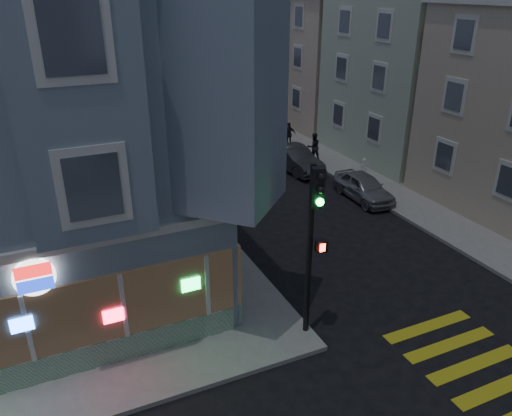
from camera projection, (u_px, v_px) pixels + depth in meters
sidewalk_ne at (402, 119)px, 39.71m from camera, size 24.00×42.00×0.15m
row_house_b at (442, 65)px, 30.40m from camera, size 12.00×8.60×10.50m
row_house_c at (355, 59)px, 38.17m from camera, size 12.00×8.60×9.00m
row_house_d at (299, 38)px, 45.34m from camera, size 12.00×8.60×10.50m
utility_pole at (273, 65)px, 34.45m from camera, size 2.20×0.30×9.00m
street_tree_near at (242, 66)px, 39.86m from camera, size 3.00×3.00×5.30m
street_tree_far at (209, 54)px, 46.50m from camera, size 3.00×3.00×5.30m
pedestrian_a at (314, 147)px, 29.92m from camera, size 0.88×0.72×1.68m
pedestrian_b at (289, 134)px, 32.56m from camera, size 0.97×0.50×1.58m
parked_car_a at (364, 187)px, 24.88m from camera, size 1.69×3.93×1.32m
parked_car_b at (294, 159)px, 28.76m from camera, size 1.90×4.43×1.42m
parked_car_c at (261, 128)px, 34.84m from camera, size 2.68×5.24×1.46m
parked_car_d at (199, 109)px, 40.27m from camera, size 2.72×5.20×1.40m
traffic_signal at (314, 225)px, 13.81m from camera, size 0.68×0.61×5.41m
fire_hydrant at (364, 164)px, 28.43m from camera, size 0.42×0.24×0.73m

